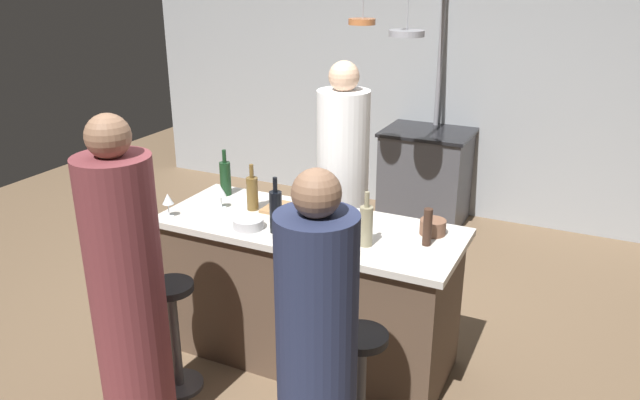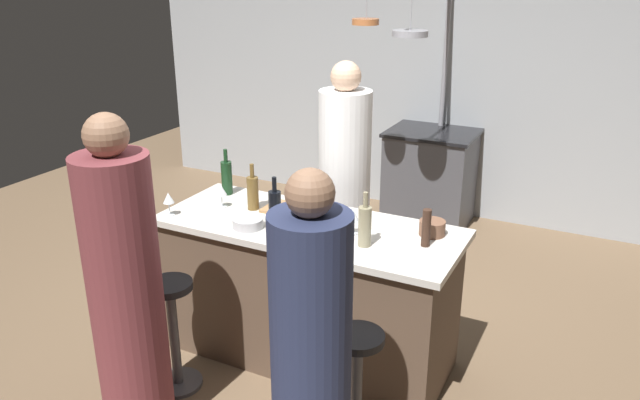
% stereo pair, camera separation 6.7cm
% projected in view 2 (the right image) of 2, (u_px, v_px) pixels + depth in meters
% --- Properties ---
extents(ground_plane, '(9.00, 9.00, 0.00)m').
position_uv_depth(ground_plane, '(309.00, 354.00, 3.96)').
color(ground_plane, brown).
extents(back_wall, '(6.40, 0.16, 2.60)m').
position_uv_depth(back_wall, '(448.00, 80.00, 5.88)').
color(back_wall, '#9EA3A8').
rests_on(back_wall, ground_plane).
extents(kitchen_island, '(1.80, 0.72, 0.90)m').
position_uv_depth(kitchen_island, '(309.00, 291.00, 3.80)').
color(kitchen_island, brown).
rests_on(kitchen_island, ground_plane).
extents(stove_range, '(0.80, 0.64, 0.89)m').
position_uv_depth(stove_range, '(430.00, 177.00, 5.85)').
color(stove_range, '#47474C').
rests_on(stove_range, ground_plane).
extents(chef, '(0.37, 0.37, 1.73)m').
position_uv_depth(chef, '(344.00, 193.00, 4.42)').
color(chef, white).
rests_on(chef, ground_plane).
extents(bar_stool_left, '(0.28, 0.28, 0.68)m').
position_uv_depth(bar_stool_left, '(174.00, 330.00, 3.54)').
color(bar_stool_left, '#4C4C51').
rests_on(bar_stool_left, ground_plane).
extents(guest_left, '(0.36, 0.36, 1.72)m').
position_uv_depth(guest_left, '(126.00, 296.00, 3.06)').
color(guest_left, brown).
rests_on(guest_left, ground_plane).
extents(bar_stool_right, '(0.28, 0.28, 0.68)m').
position_uv_depth(bar_stool_right, '(357.00, 387.00, 3.06)').
color(bar_stool_right, '#4C4C51').
rests_on(bar_stool_right, ground_plane).
extents(guest_right, '(0.34, 0.34, 1.62)m').
position_uv_depth(guest_right, '(311.00, 364.00, 2.62)').
color(guest_right, '#262D4C').
rests_on(guest_right, ground_plane).
extents(overhead_pot_rack, '(0.58, 1.35, 2.17)m').
position_uv_depth(overhead_pot_rack, '(420.00, 56.00, 5.11)').
color(overhead_pot_rack, gray).
rests_on(overhead_pot_rack, ground_plane).
extents(cutting_board, '(0.32, 0.22, 0.02)m').
position_uv_depth(cutting_board, '(290.00, 210.00, 3.83)').
color(cutting_board, '#997047').
rests_on(cutting_board, kitchen_island).
extents(pepper_mill, '(0.05, 0.05, 0.21)m').
position_uv_depth(pepper_mill, '(426.00, 228.00, 3.32)').
color(pepper_mill, '#382319').
rests_on(pepper_mill, kitchen_island).
extents(wine_bottle_red, '(0.07, 0.07, 0.31)m').
position_uv_depth(wine_bottle_red, '(227.00, 177.00, 4.08)').
color(wine_bottle_red, '#143319').
rests_on(wine_bottle_red, kitchen_island).
extents(wine_bottle_dark, '(0.07, 0.07, 0.33)m').
position_uv_depth(wine_bottle_dark, '(275.00, 211.00, 3.50)').
color(wine_bottle_dark, black).
rests_on(wine_bottle_dark, kitchen_island).
extents(wine_bottle_white, '(0.07, 0.07, 0.31)m').
position_uv_depth(wine_bottle_white, '(365.00, 225.00, 3.32)').
color(wine_bottle_white, gray).
rests_on(wine_bottle_white, kitchen_island).
extents(wine_bottle_amber, '(0.07, 0.07, 0.29)m').
position_uv_depth(wine_bottle_amber, '(253.00, 192.00, 3.83)').
color(wine_bottle_amber, brown).
rests_on(wine_bottle_amber, kitchen_island).
extents(wine_bottle_rose, '(0.07, 0.07, 0.29)m').
position_uv_depth(wine_bottle_rose, '(326.00, 217.00, 3.46)').
color(wine_bottle_rose, '#B78C8E').
rests_on(wine_bottle_rose, kitchen_island).
extents(wine_glass_near_right_guest, '(0.07, 0.07, 0.15)m').
position_uv_depth(wine_glass_near_right_guest, '(221.00, 191.00, 3.86)').
color(wine_glass_near_right_guest, silver).
rests_on(wine_glass_near_right_guest, kitchen_island).
extents(wine_glass_near_left_guest, '(0.07, 0.07, 0.15)m').
position_uv_depth(wine_glass_near_left_guest, '(169.00, 199.00, 3.73)').
color(wine_glass_near_left_guest, silver).
rests_on(wine_glass_near_left_guest, kitchen_island).
extents(wine_glass_by_chef, '(0.07, 0.07, 0.15)m').
position_uv_depth(wine_glass_by_chef, '(353.00, 216.00, 3.48)').
color(wine_glass_by_chef, silver).
rests_on(wine_glass_by_chef, kitchen_island).
extents(mixing_bowl_wooden, '(0.15, 0.15, 0.08)m').
position_uv_depth(mixing_bowl_wooden, '(432.00, 228.00, 3.48)').
color(mixing_bowl_wooden, brown).
rests_on(mixing_bowl_wooden, kitchen_island).
extents(mixing_bowl_steel, '(0.18, 0.18, 0.06)m').
position_uv_depth(mixing_bowl_steel, '(248.00, 223.00, 3.59)').
color(mixing_bowl_steel, '#B7B7BC').
rests_on(mixing_bowl_steel, kitchen_island).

